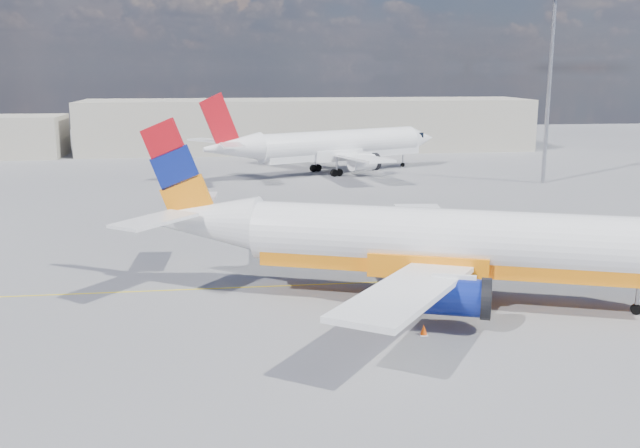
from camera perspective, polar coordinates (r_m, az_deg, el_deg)
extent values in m
plane|color=#5B5A5F|center=(40.95, 4.22, -5.93)|extent=(240.00, 240.00, 0.00)
cube|color=yellow|center=(43.75, 3.43, -4.70)|extent=(70.00, 0.15, 0.01)
cube|color=#B2AA99|center=(114.13, -0.94, 7.93)|extent=(70.00, 14.00, 8.00)
cylinder|color=white|center=(39.94, 10.23, -1.21)|extent=(21.78, 10.73, 3.39)
cone|color=white|center=(42.88, -9.43, 0.23)|extent=(7.67, 5.43, 3.22)
cube|color=orange|center=(40.21, 10.88, -2.83)|extent=(21.57, 10.17, 1.20)
cube|color=white|center=(47.01, 8.75, -0.23)|extent=(4.45, 12.24, 0.80)
cube|color=white|center=(33.55, 7.07, -5.32)|extent=(9.36, 11.70, 0.80)
cylinder|color=navy|center=(44.73, 11.04, -2.22)|extent=(4.02, 3.01, 1.90)
cylinder|color=navy|center=(36.10, 10.59, -5.74)|extent=(4.02, 3.01, 1.90)
cylinder|color=black|center=(44.72, 13.08, -2.31)|extent=(1.19, 2.14, 2.10)
cylinder|color=black|center=(36.10, 13.13, -5.86)|extent=(1.19, 2.14, 2.10)
cube|color=orange|center=(42.94, -11.43, 4.29)|extent=(4.50, 1.89, 6.23)
cube|color=white|center=(46.21, -9.71, 1.92)|extent=(2.38, 5.07, 0.18)
cube|color=white|center=(40.49, -13.11, 0.30)|extent=(4.81, 5.28, 0.18)
cylinder|color=#9A9AA2|center=(41.42, 24.07, -4.99)|extent=(0.23, 0.23, 2.10)
cylinder|color=black|center=(41.70, 23.95, -6.26)|extent=(0.61, 0.42, 0.56)
cylinder|color=black|center=(43.18, 7.56, -4.41)|extent=(0.97, 0.66, 0.90)
cylinder|color=black|center=(38.64, 6.92, -6.42)|extent=(0.97, 0.66, 0.90)
cylinder|color=white|center=(89.08, 1.58, 6.43)|extent=(21.57, 12.30, 3.42)
cone|color=white|center=(96.90, 8.09, 6.80)|extent=(5.08, 4.79, 3.42)
cone|color=white|center=(81.91, -7.01, 6.07)|extent=(7.76, 5.88, 3.25)
cube|color=black|center=(95.95, 7.45, 7.09)|extent=(2.52, 2.82, 0.70)
cube|color=white|center=(89.48, 1.84, 5.71)|extent=(21.32, 11.75, 1.21)
cube|color=white|center=(94.32, -1.58, 6.21)|extent=(10.04, 11.46, 0.81)
cube|color=white|center=(82.56, 3.41, 5.31)|extent=(5.37, 12.47, 0.81)
cylinder|color=white|center=(93.33, 0.28, 5.56)|extent=(4.09, 3.24, 1.91)
cylinder|color=white|center=(85.87, 3.53, 4.94)|extent=(4.09, 3.24, 1.91)
cylinder|color=black|center=(94.20, 1.12, 5.62)|extent=(1.33, 2.13, 2.11)
cylinder|color=black|center=(86.81, 4.40, 5.01)|extent=(1.33, 2.13, 2.11)
cube|color=red|center=(81.01, -8.04, 8.16)|extent=(4.43, 2.23, 6.28)
cube|color=white|center=(84.16, -8.90, 6.63)|extent=(5.03, 5.21, 0.18)
cube|color=white|center=(78.31, -7.02, 6.27)|extent=(2.77, 5.25, 0.18)
cylinder|color=#9A9AA2|center=(95.25, 6.64, 5.31)|extent=(0.24, 0.24, 2.11)
cylinder|color=black|center=(95.37, 6.63, 4.73)|extent=(0.61, 0.45, 0.56)
cylinder|color=black|center=(90.40, -0.35, 4.50)|extent=(0.98, 0.72, 0.91)
cylinder|color=black|center=(86.36, 1.34, 4.13)|extent=(0.98, 0.72, 0.91)
cube|color=white|center=(35.77, 8.28, -8.76)|extent=(0.40, 0.40, 0.04)
cone|color=#EE4C09|center=(35.67, 8.30, -8.34)|extent=(0.34, 0.34, 0.52)
cylinder|color=#9A9AA2|center=(84.45, 17.83, 9.98)|extent=(0.45, 0.45, 20.32)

